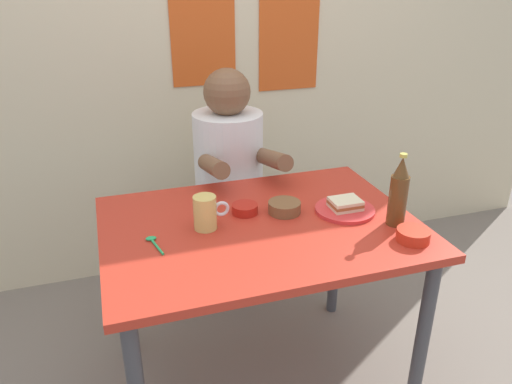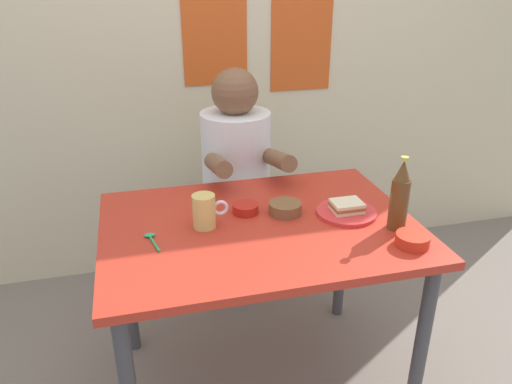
# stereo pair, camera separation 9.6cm
# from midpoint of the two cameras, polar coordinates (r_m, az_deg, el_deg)

# --- Properties ---
(ground_plane) EXTENTS (6.00, 6.00, 0.00)m
(ground_plane) POSITION_cam_midpoint_polar(r_m,az_deg,el_deg) (2.20, -0.92, -20.95)
(ground_plane) COLOR slate
(wall_back) EXTENTS (4.40, 0.09, 2.60)m
(wall_back) POSITION_cam_midpoint_polar(r_m,az_deg,el_deg) (2.58, -8.31, 18.35)
(wall_back) COLOR beige
(wall_back) RESTS_ON ground
(dining_table) EXTENTS (1.10, 0.80, 0.74)m
(dining_table) POSITION_cam_midpoint_polar(r_m,az_deg,el_deg) (1.79, -1.06, -6.29)
(dining_table) COLOR #B72D1E
(dining_table) RESTS_ON ground
(stool) EXTENTS (0.34, 0.34, 0.45)m
(stool) POSITION_cam_midpoint_polar(r_m,az_deg,el_deg) (2.48, -4.08, -4.92)
(stool) COLOR #4C4C51
(stool) RESTS_ON ground
(person_seated) EXTENTS (0.33, 0.56, 0.72)m
(person_seated) POSITION_cam_midpoint_polar(r_m,az_deg,el_deg) (2.30, -4.32, 4.05)
(person_seated) COLOR white
(person_seated) RESTS_ON stool
(plate_orange) EXTENTS (0.22, 0.22, 0.01)m
(plate_orange) POSITION_cam_midpoint_polar(r_m,az_deg,el_deg) (1.85, 8.73, -2.06)
(plate_orange) COLOR red
(plate_orange) RESTS_ON dining_table
(sandwich) EXTENTS (0.11, 0.09, 0.04)m
(sandwich) POSITION_cam_midpoint_polar(r_m,az_deg,el_deg) (1.84, 8.78, -1.36)
(sandwich) COLOR beige
(sandwich) RESTS_ON plate_orange
(beer_mug) EXTENTS (0.13, 0.08, 0.12)m
(beer_mug) POSITION_cam_midpoint_polar(r_m,az_deg,el_deg) (1.70, -7.42, -2.37)
(beer_mug) COLOR #D1BC66
(beer_mug) RESTS_ON dining_table
(beer_bottle) EXTENTS (0.06, 0.06, 0.26)m
(beer_bottle) POSITION_cam_midpoint_polar(r_m,az_deg,el_deg) (1.75, 14.61, -0.14)
(beer_bottle) COLOR #593819
(beer_bottle) RESTS_ON dining_table
(sambal_bowl_red) EXTENTS (0.10, 0.10, 0.03)m
(sambal_bowl_red) POSITION_cam_midpoint_polar(r_m,az_deg,el_deg) (1.81, -2.82, -1.91)
(sambal_bowl_red) COLOR #B21E14
(sambal_bowl_red) RESTS_ON dining_table
(sauce_bowl_chili) EXTENTS (0.11, 0.11, 0.04)m
(sauce_bowl_chili) POSITION_cam_midpoint_polar(r_m,az_deg,el_deg) (1.70, 16.13, -4.77)
(sauce_bowl_chili) COLOR red
(sauce_bowl_chili) RESTS_ON dining_table
(condiment_bowl_brown) EXTENTS (0.12, 0.12, 0.04)m
(condiment_bowl_brown) POSITION_cam_midpoint_polar(r_m,az_deg,el_deg) (1.81, 1.78, -1.73)
(condiment_bowl_brown) COLOR brown
(condiment_bowl_brown) RESTS_ON dining_table
(spoon) EXTENTS (0.05, 0.12, 0.01)m
(spoon) POSITION_cam_midpoint_polar(r_m,az_deg,el_deg) (1.67, -13.37, -5.62)
(spoon) COLOR #26A559
(spoon) RESTS_ON dining_table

